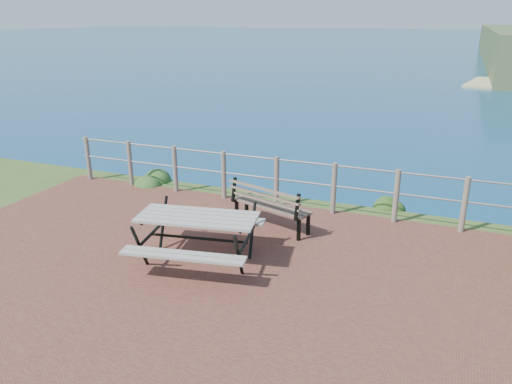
% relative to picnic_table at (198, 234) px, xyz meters
% --- Properties ---
extents(ground, '(10.00, 7.00, 0.12)m').
position_rel_picnic_table_xyz_m(ground, '(0.28, -0.61, -0.48)').
color(ground, brown).
rests_on(ground, ground).
extents(ocean, '(1200.00, 1200.00, 0.00)m').
position_rel_picnic_table_xyz_m(ocean, '(0.28, 199.39, -0.48)').
color(ocean, '#135674').
rests_on(ocean, ground).
extents(safety_railing, '(9.40, 0.10, 1.00)m').
position_rel_picnic_table_xyz_m(safety_railing, '(0.28, 2.74, 0.09)').
color(safety_railing, '#6B5B4C').
rests_on(safety_railing, ground).
extents(picnic_table, '(1.89, 1.53, 0.75)m').
position_rel_picnic_table_xyz_m(picnic_table, '(0.00, 0.00, 0.00)').
color(picnic_table, gray).
rests_on(picnic_table, ground).
extents(park_bench, '(1.55, 0.81, 0.85)m').
position_rel_picnic_table_xyz_m(park_bench, '(0.57, 1.65, 0.08)').
color(park_bench, brown).
rests_on(park_bench, ground).
extents(shrub_lip_west, '(0.76, 0.76, 0.50)m').
position_rel_picnic_table_xyz_m(shrub_lip_west, '(-2.75, 3.03, -0.48)').
color(shrub_lip_west, '#1E4D1D').
rests_on(shrub_lip_west, ground).
extents(shrub_lip_east, '(0.69, 0.69, 0.41)m').
position_rel_picnic_table_xyz_m(shrub_lip_east, '(2.26, 3.64, -0.48)').
color(shrub_lip_east, '#1D4214').
rests_on(shrub_lip_east, ground).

